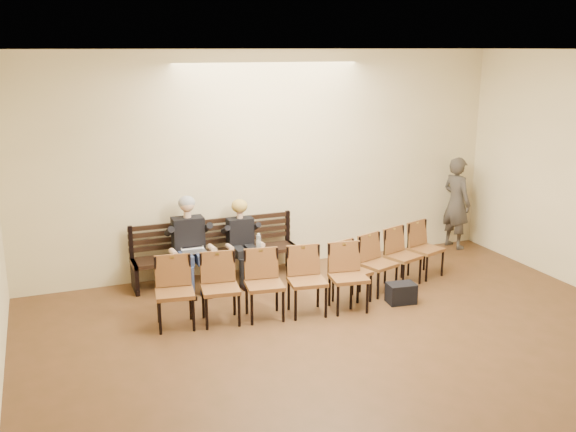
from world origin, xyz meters
name	(u,v)px	position (x,y,z in m)	size (l,w,h in m)	color
ground	(445,424)	(0.00, 0.00, 0.00)	(10.00, 10.00, 0.00)	brown
room_walls	(414,152)	(0.00, 0.79, 2.54)	(8.02, 10.01, 3.51)	#F7E5B1
bench	(217,266)	(-0.99, 4.65, 0.23)	(2.60, 0.90, 0.45)	black
seated_man	(190,243)	(-1.43, 4.53, 0.70)	(0.58, 0.80, 1.39)	black
seated_woman	(242,244)	(-0.61, 4.53, 0.57)	(0.49, 0.68, 1.15)	black
laptop	(194,253)	(-1.40, 4.38, 0.58)	(0.34, 0.27, 0.25)	silver
water_bottle	(259,249)	(-0.44, 4.23, 0.57)	(0.07, 0.07, 0.25)	silver
bag	(401,293)	(1.20, 2.81, 0.14)	(0.39, 0.27, 0.29)	black
passerby	(457,196)	(3.48, 4.75, 0.95)	(0.69, 0.46, 1.90)	#3C3831
chair_row_front	(391,261)	(1.35, 3.37, 0.44)	(2.12, 0.48, 0.87)	brown
chair_row_back	(265,285)	(-0.78, 3.02, 0.46)	(2.84, 0.50, 0.93)	brown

